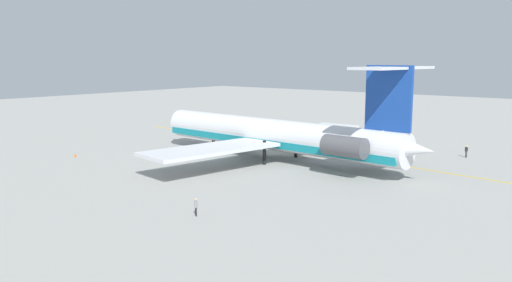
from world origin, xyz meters
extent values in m
plane|color=#9E9E99|center=(0.00, 0.00, 0.00)|extent=(280.31, 280.31, 0.00)
cylinder|color=silver|center=(-2.44, 4.26, 3.69)|extent=(41.68, 6.84, 4.43)
cone|color=silver|center=(18.27, 3.05, 3.69)|extent=(4.85, 4.51, 4.25)
cone|color=silver|center=(-23.14, 5.47, 4.09)|extent=(6.66, 4.13, 3.76)
cube|color=teal|center=(-2.44, 4.26, 2.69)|extent=(40.76, 6.88, 0.97)
cube|color=silver|center=(-0.85, 15.62, 2.91)|extent=(9.82, 19.32, 0.44)
cube|color=silver|center=(-2.18, -7.21, 2.91)|extent=(7.76, 18.74, 0.44)
cylinder|color=#515156|center=(-16.49, 8.65, 4.02)|extent=(5.67, 2.89, 2.57)
cube|color=silver|center=(-16.54, 7.88, 4.02)|extent=(3.40, 1.60, 0.53)
cylinder|color=#515156|center=(-16.91, 1.54, 4.02)|extent=(5.67, 2.89, 2.57)
cube|color=silver|center=(-16.87, 2.31, 4.02)|extent=(3.40, 1.60, 0.53)
cube|color=#19429E|center=(-20.38, 5.31, 9.82)|extent=(6.01, 0.79, 7.84)
cube|color=silver|center=(-20.64, 8.88, 13.42)|extent=(4.52, 6.69, 0.31)
cube|color=silver|center=(-21.05, 1.79, 13.42)|extent=(4.52, 6.69, 0.31)
cylinder|color=black|center=(10.22, 3.52, 1.68)|extent=(0.49, 0.49, 3.36)
cylinder|color=black|center=(-3.61, 7.87, 1.68)|extent=(0.49, 0.49, 3.36)
cylinder|color=black|center=(-4.02, 0.81, 1.68)|extent=(0.49, 0.49, 3.36)
cylinder|color=black|center=(-13.32, 30.59, 0.41)|extent=(0.10, 0.10, 0.82)
cylinder|color=black|center=(-13.18, 30.53, 0.41)|extent=(0.10, 0.10, 0.82)
cylinder|color=gray|center=(-13.25, 30.56, 1.15)|extent=(0.28, 0.28, 0.65)
sphere|color=#DBB28E|center=(-13.25, 30.56, 1.60)|extent=(0.26, 0.26, 0.26)
cylinder|color=gray|center=(-13.42, 30.63, 1.18)|extent=(0.08, 0.08, 0.55)
cylinder|color=gray|center=(-13.08, 30.49, 1.18)|extent=(0.08, 0.08, 0.55)
cylinder|color=black|center=(-23.83, -14.88, 0.44)|extent=(0.11, 0.11, 0.87)
cylinder|color=black|center=(-23.68, -14.92, 0.44)|extent=(0.11, 0.11, 0.87)
cylinder|color=#262628|center=(-23.75, -14.90, 1.21)|extent=(0.29, 0.29, 0.69)
sphere|color=#DBB28E|center=(-23.75, -14.90, 1.70)|extent=(0.27, 0.27, 0.27)
cylinder|color=#262628|center=(-23.94, -14.85, 1.25)|extent=(0.08, 0.08, 0.59)
cylinder|color=#262628|center=(-23.57, -14.95, 1.25)|extent=(0.08, 0.08, 0.59)
cone|color=#EA590F|center=(19.63, -16.76, 0.28)|extent=(0.40, 0.40, 0.55)
cone|color=#EA590F|center=(21.69, 21.26, 0.28)|extent=(0.40, 0.40, 0.55)
cone|color=#EA590F|center=(22.42, -13.52, 0.28)|extent=(0.40, 0.40, 0.55)
cube|color=gold|center=(-2.44, -4.96, 0.00)|extent=(85.35, 9.31, 0.01)
camera|label=1|loc=(-46.83, 63.27, 14.57)|focal=36.35mm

